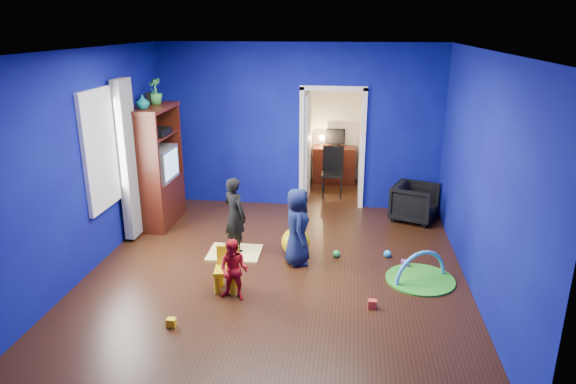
# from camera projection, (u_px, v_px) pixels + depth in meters

# --- Properties ---
(floor) EXTENTS (5.00, 5.50, 0.01)m
(floor) POSITION_uv_depth(u_px,v_px,m) (276.00, 272.00, 6.93)
(floor) COLOR black
(floor) RESTS_ON ground
(ceiling) EXTENTS (5.00, 5.50, 0.01)m
(ceiling) POSITION_uv_depth(u_px,v_px,m) (275.00, 50.00, 6.02)
(ceiling) COLOR white
(ceiling) RESTS_ON wall_back
(wall_back) EXTENTS (5.00, 0.02, 2.90)m
(wall_back) POSITION_uv_depth(u_px,v_px,m) (299.00, 127.00, 9.06)
(wall_back) COLOR #09096C
(wall_back) RESTS_ON floor
(wall_front) EXTENTS (5.00, 0.02, 2.90)m
(wall_front) POSITION_uv_depth(u_px,v_px,m) (222.00, 266.00, 3.88)
(wall_front) COLOR #09096C
(wall_front) RESTS_ON floor
(wall_left) EXTENTS (0.02, 5.50, 2.90)m
(wall_left) POSITION_uv_depth(u_px,v_px,m) (89.00, 162.00, 6.77)
(wall_left) COLOR #09096C
(wall_left) RESTS_ON floor
(wall_right) EXTENTS (0.02, 5.50, 2.90)m
(wall_right) POSITION_uv_depth(u_px,v_px,m) (481.00, 176.00, 6.17)
(wall_right) COLOR #09096C
(wall_right) RESTS_ON floor
(alcove) EXTENTS (1.00, 1.75, 2.50)m
(alcove) POSITION_uv_depth(u_px,v_px,m) (334.00, 129.00, 9.88)
(alcove) COLOR silver
(alcove) RESTS_ON floor
(armchair) EXTENTS (0.90, 0.89, 0.64)m
(armchair) POSITION_uv_depth(u_px,v_px,m) (415.00, 202.00, 8.66)
(armchair) COLOR black
(armchair) RESTS_ON floor
(child_black) EXTENTS (0.49, 0.46, 1.13)m
(child_black) POSITION_uv_depth(u_px,v_px,m) (235.00, 215.00, 7.40)
(child_black) COLOR black
(child_black) RESTS_ON floor
(child_navy) EXTENTS (0.45, 0.59, 1.09)m
(child_navy) POSITION_uv_depth(u_px,v_px,m) (297.00, 227.00, 7.02)
(child_navy) COLOR #0E1735
(child_navy) RESTS_ON floor
(toddler_red) EXTENTS (0.41, 0.34, 0.77)m
(toddler_red) POSITION_uv_depth(u_px,v_px,m) (234.00, 270.00, 6.14)
(toddler_red) COLOR red
(toddler_red) RESTS_ON floor
(vase) EXTENTS (0.24, 0.24, 0.21)m
(vase) POSITION_uv_depth(u_px,v_px,m) (143.00, 102.00, 7.74)
(vase) COLOR #0D696F
(vase) RESTS_ON tv_armoire
(potted_plant) EXTENTS (0.30, 0.30, 0.41)m
(potted_plant) POSITION_uv_depth(u_px,v_px,m) (155.00, 91.00, 8.20)
(potted_plant) COLOR green
(potted_plant) RESTS_ON tv_armoire
(tv_armoire) EXTENTS (0.58, 1.14, 1.96)m
(tv_armoire) POSITION_uv_depth(u_px,v_px,m) (156.00, 166.00, 8.37)
(tv_armoire) COLOR #370E09
(tv_armoire) RESTS_ON floor
(crt_tv) EXTENTS (0.46, 0.70, 0.54)m
(crt_tv) POSITION_uv_depth(u_px,v_px,m) (158.00, 164.00, 8.35)
(crt_tv) COLOR silver
(crt_tv) RESTS_ON tv_armoire
(yellow_blanket) EXTENTS (0.77, 0.62, 0.03)m
(yellow_blanket) POSITION_uv_depth(u_px,v_px,m) (235.00, 253.00, 7.47)
(yellow_blanket) COLOR #F2E07A
(yellow_blanket) RESTS_ON floor
(hopper_ball) EXTENTS (0.41, 0.41, 0.41)m
(hopper_ball) POSITION_uv_depth(u_px,v_px,m) (296.00, 242.00, 7.37)
(hopper_ball) COLOR yellow
(hopper_ball) RESTS_ON floor
(kid_chair) EXTENTS (0.31, 0.31, 0.50)m
(kid_chair) POSITION_uv_depth(u_px,v_px,m) (226.00, 272.00, 6.39)
(kid_chair) COLOR yellow
(kid_chair) RESTS_ON floor
(play_mat) EXTENTS (0.89, 0.89, 0.02)m
(play_mat) POSITION_uv_depth(u_px,v_px,m) (420.00, 279.00, 6.71)
(play_mat) COLOR green
(play_mat) RESTS_ON floor
(toy_arch) EXTENTS (0.71, 0.47, 0.80)m
(toy_arch) POSITION_uv_depth(u_px,v_px,m) (420.00, 279.00, 6.70)
(toy_arch) COLOR #3F8CD8
(toy_arch) RESTS_ON floor
(window_left) EXTENTS (0.03, 0.95, 1.55)m
(window_left) POSITION_uv_depth(u_px,v_px,m) (101.00, 149.00, 7.07)
(window_left) COLOR white
(window_left) RESTS_ON wall_left
(curtain) EXTENTS (0.14, 0.42, 2.40)m
(curtain) POSITION_uv_depth(u_px,v_px,m) (128.00, 160.00, 7.66)
(curtain) COLOR slate
(curtain) RESTS_ON floor
(doorway) EXTENTS (1.16, 0.10, 2.10)m
(doorway) POSITION_uv_depth(u_px,v_px,m) (332.00, 150.00, 9.12)
(doorway) COLOR white
(doorway) RESTS_ON floor
(study_desk) EXTENTS (0.88, 0.44, 0.75)m
(study_desk) POSITION_uv_depth(u_px,v_px,m) (334.00, 165.00, 10.75)
(study_desk) COLOR #3D140A
(study_desk) RESTS_ON floor
(desk_monitor) EXTENTS (0.40, 0.05, 0.32)m
(desk_monitor) POSITION_uv_depth(u_px,v_px,m) (335.00, 136.00, 10.68)
(desk_monitor) COLOR black
(desk_monitor) RESTS_ON study_desk
(desk_lamp) EXTENTS (0.14, 0.14, 0.14)m
(desk_lamp) POSITION_uv_depth(u_px,v_px,m) (322.00, 138.00, 10.67)
(desk_lamp) COLOR #FFD88C
(desk_lamp) RESTS_ON study_desk
(folding_chair) EXTENTS (0.40, 0.40, 0.92)m
(folding_chair) POSITION_uv_depth(u_px,v_px,m) (332.00, 173.00, 9.82)
(folding_chair) COLOR black
(folding_chair) RESTS_ON floor
(book_shelf) EXTENTS (0.88, 0.24, 0.04)m
(book_shelf) POSITION_uv_depth(u_px,v_px,m) (337.00, 84.00, 10.34)
(book_shelf) COLOR white
(book_shelf) RESTS_ON study_desk
(toy_0) EXTENTS (0.10, 0.08, 0.10)m
(toy_0) POSITION_uv_depth(u_px,v_px,m) (372.00, 304.00, 6.05)
(toy_0) COLOR #F63B29
(toy_0) RESTS_ON floor
(toy_1) EXTENTS (0.11, 0.11, 0.11)m
(toy_1) POSITION_uv_depth(u_px,v_px,m) (387.00, 254.00, 7.35)
(toy_1) COLOR #28AFE8
(toy_1) RESTS_ON floor
(toy_2) EXTENTS (0.10, 0.08, 0.10)m
(toy_2) POSITION_uv_depth(u_px,v_px,m) (171.00, 323.00, 5.67)
(toy_2) COLOR yellow
(toy_2) RESTS_ON floor
(toy_3) EXTENTS (0.11, 0.11, 0.11)m
(toy_3) POSITION_uv_depth(u_px,v_px,m) (336.00, 254.00, 7.35)
(toy_3) COLOR green
(toy_3) RESTS_ON floor
(toy_4) EXTENTS (0.10, 0.08, 0.10)m
(toy_4) POSITION_uv_depth(u_px,v_px,m) (405.00, 264.00, 7.05)
(toy_4) COLOR #BE479A
(toy_4) RESTS_ON floor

